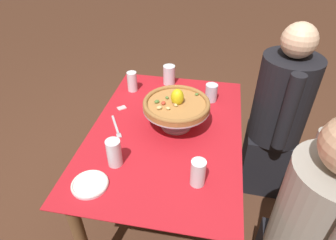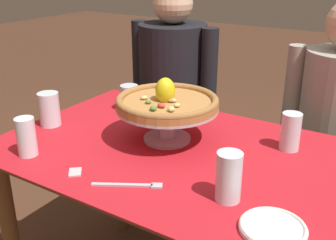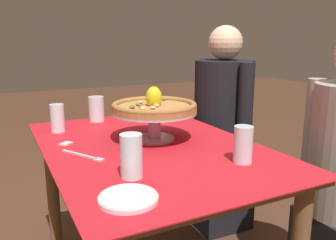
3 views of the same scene
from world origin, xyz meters
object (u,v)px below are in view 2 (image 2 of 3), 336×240
(water_glass_front_left, at_px, (27,139))
(sugar_packet, at_px, (75,172))
(pizza, at_px, (167,101))
(water_glass_front_right, at_px, (229,180))
(water_glass_back_left, at_px, (129,100))
(dinner_fork, at_px, (131,185))
(side_plate, at_px, (273,228))
(diner_right, at_px, (334,143))
(water_glass_back_right, at_px, (290,134))
(pizza_stand, at_px, (167,117))
(diner_left, at_px, (172,108))
(water_glass_side_left, at_px, (50,111))

(water_glass_front_left, xyz_separation_m, sugar_packet, (0.21, -0.01, -0.05))
(pizza, distance_m, water_glass_front_right, 0.42)
(water_glass_back_left, bearing_deg, dinner_fork, -52.31)
(dinner_fork, bearing_deg, side_plate, 2.57)
(pizza, height_order, dinner_fork, pizza)
(water_glass_front_left, xyz_separation_m, diner_right, (0.77, 0.98, -0.21))
(water_glass_front_left, height_order, water_glass_back_right, same)
(pizza_stand, xyz_separation_m, pizza, (-0.00, -0.00, 0.06))
(water_glass_front_left, height_order, diner_left, diner_left)
(pizza_stand, bearing_deg, water_glass_side_left, -164.87)
(pizza, height_order, side_plate, pizza)
(pizza, xyz_separation_m, dinner_fork, (0.08, -0.32, -0.14))
(water_glass_back_right, bearing_deg, diner_left, 148.81)
(dinner_fork, bearing_deg, diner_right, 68.83)
(water_glass_side_left, height_order, diner_left, diner_left)
(water_glass_back_right, distance_m, side_plate, 0.47)
(water_glass_side_left, distance_m, sugar_packet, 0.41)
(dinner_fork, height_order, diner_left, diner_left)
(water_glass_front_right, bearing_deg, dinner_fork, -161.87)
(diner_right, bearing_deg, water_glass_front_right, -97.50)
(water_glass_back_left, distance_m, dinner_fork, 0.61)
(water_glass_side_left, bearing_deg, water_glass_front_left, -58.81)
(water_glass_front_left, bearing_deg, sugar_packet, -1.89)
(water_glass_back_left, bearing_deg, pizza, -29.90)
(diner_left, bearing_deg, pizza, -59.87)
(water_glass_front_left, distance_m, diner_left, 0.96)
(water_glass_front_right, distance_m, water_glass_side_left, 0.80)
(pizza_stand, xyz_separation_m, water_glass_side_left, (-0.45, -0.12, -0.03))
(water_glass_front_left, relative_size, sugar_packet, 2.56)
(diner_right, bearing_deg, pizza, -125.06)
(pizza_stand, distance_m, sugar_packet, 0.37)
(pizza, bearing_deg, water_glass_front_right, -34.43)
(water_glass_front_left, height_order, diner_right, diner_right)
(water_glass_back_left, distance_m, diner_left, 0.47)
(water_glass_side_left, bearing_deg, dinner_fork, -19.98)
(water_glass_back_left, relative_size, water_glass_side_left, 0.85)
(dinner_fork, relative_size, diner_left, 0.15)
(water_glass_front_left, height_order, water_glass_back_left, water_glass_front_left)
(water_glass_back_left, xyz_separation_m, water_glass_side_left, (-0.16, -0.29, 0.01))
(pizza_stand, bearing_deg, diner_left, 120.18)
(pizza, height_order, diner_right, diner_right)
(water_glass_back_right, distance_m, diner_left, 0.88)
(water_glass_side_left, bearing_deg, water_glass_back_right, 18.45)
(pizza, xyz_separation_m, water_glass_front_left, (-0.32, -0.34, -0.09))
(pizza_stand, bearing_deg, sugar_packet, -107.18)
(dinner_fork, xyz_separation_m, diner_left, (-0.43, 0.92, -0.14))
(water_glass_front_left, bearing_deg, water_glass_back_right, 35.10)
(water_glass_side_left, distance_m, diner_right, 1.21)
(diner_left, distance_m, diner_right, 0.80)
(water_glass_front_left, distance_m, side_plate, 0.81)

